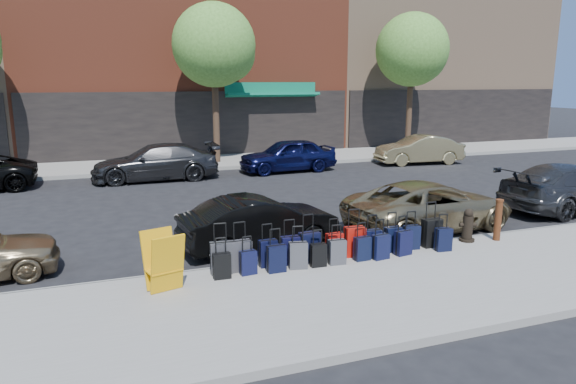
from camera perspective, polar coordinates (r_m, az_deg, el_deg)
name	(u,v)px	position (r m, az deg, el deg)	size (l,w,h in m)	color
ground	(267,213)	(15.64, -2.33, -2.31)	(120.00, 120.00, 0.00)	black
sidewalk_near	(371,291)	(9.92, 9.23, -10.79)	(60.00, 4.00, 0.15)	gray
sidewalk_far	(205,162)	(25.16, -9.21, 3.29)	(60.00, 4.00, 0.15)	gray
curb_near	(327,257)	(11.60, 4.38, -7.19)	(60.00, 0.08, 0.15)	gray
curb_far	(214,169)	(23.20, -8.27, 2.57)	(60.00, 0.08, 0.15)	gray
building_right	(408,6)	(38.71, 13.21, 19.46)	(15.00, 12.12, 18.00)	#9D7D60
tree_center	(217,48)	(24.54, -7.89, 15.61)	(3.80, 3.80, 7.27)	black
tree_right	(414,52)	(28.65, 13.87, 14.88)	(3.80, 3.80, 7.27)	black
suitcase_front_0	(221,258)	(10.40, -7.43, -7.27)	(0.45, 0.27, 1.03)	#323236
suitcase_front_1	(241,256)	(10.50, -5.25, -7.05)	(0.43, 0.25, 1.01)	#353439
suitcase_front_2	(268,253)	(10.71, -2.22, -6.80)	(0.38, 0.22, 0.90)	black
suitcase_front_3	(290,250)	(10.83, 0.24, -6.48)	(0.40, 0.23, 0.96)	black
suitcase_front_4	(309,247)	(10.99, 2.39, -6.10)	(0.45, 0.28, 1.02)	black
suitcase_front_5	(334,245)	(11.27, 5.18, -5.93)	(0.37, 0.22, 0.87)	#A40F0A
suitcase_front_6	(355,241)	(11.40, 7.41, -5.47)	(0.45, 0.27, 1.05)	#A1110A
suitcase_front_7	(373,242)	(11.59, 9.37, -5.49)	(0.39, 0.24, 0.89)	black
suitcase_front_8	(393,239)	(11.85, 11.54, -5.16)	(0.38, 0.21, 0.91)	black
suitcase_front_9	(411,237)	(12.11, 13.55, -4.91)	(0.39, 0.24, 0.88)	black
suitcase_front_10	(432,233)	(12.38, 15.66, -4.38)	(0.45, 0.26, 1.06)	black
suitcase_back_0	(222,266)	(10.17, -7.37, -8.12)	(0.35, 0.21, 0.82)	black
suitcase_back_1	(248,262)	(10.33, -4.45, -7.81)	(0.34, 0.22, 0.78)	black
suitcase_back_2	(276,258)	(10.42, -1.32, -7.39)	(0.38, 0.22, 0.89)	black
suitcase_back_3	(298,255)	(10.60, 1.14, -7.04)	(0.41, 0.28, 0.89)	#3B3B40
suitcase_back_4	(318,255)	(10.74, 3.37, -7.00)	(0.34, 0.20, 0.78)	black
suitcase_back_5	(337,252)	(10.89, 5.47, -6.64)	(0.37, 0.23, 0.85)	#3B3C40
suitcase_back_6	(362,248)	(11.19, 8.25, -6.23)	(0.36, 0.22, 0.83)	black
suitcase_back_7	(381,247)	(11.32, 10.25, -6.00)	(0.39, 0.26, 0.87)	black
suitcase_back_8	(403,243)	(11.68, 12.68, -5.52)	(0.40, 0.27, 0.88)	black
suitcase_back_10	(443,239)	(12.18, 16.87, -5.06)	(0.37, 0.24, 0.85)	black
fire_hydrant	(468,226)	(13.06, 19.34, -3.59)	(0.41, 0.36, 0.81)	black
bollard	(498,219)	(13.35, 22.31, -2.82)	(0.19, 0.19, 1.01)	#38190C
display_rack	(163,262)	(9.74, -13.68, -7.54)	(0.77, 0.81, 1.09)	orange
car_near_1	(260,223)	(12.23, -3.15, -3.42)	(1.33, 3.82, 1.26)	black
car_near_2	(430,206)	(14.27, 15.47, -1.46)	(2.18, 4.72, 1.31)	#8E7C57
car_near_3	(572,187)	(18.07, 29.04, 0.47)	(2.02, 4.97, 1.44)	#37383A
car_far_1	(156,162)	(21.34, -14.51, 3.23)	(2.03, 4.99, 1.45)	#2E2E30
car_far_2	(288,155)	(22.63, -0.04, 4.12)	(1.71, 4.26, 1.45)	#0D103A
car_far_3	(419,150)	(25.55, 14.35, 4.58)	(1.45, 4.16, 1.37)	tan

